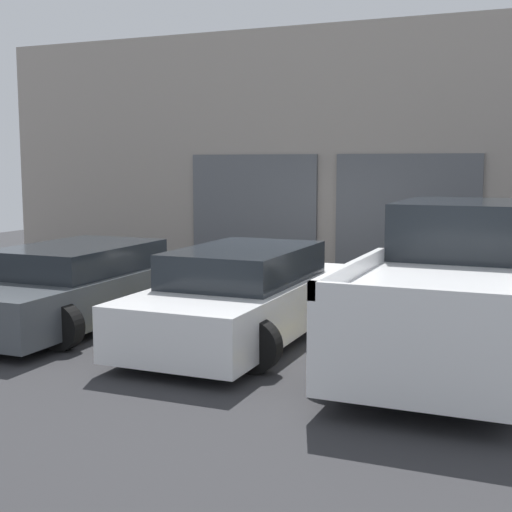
{
  "coord_description": "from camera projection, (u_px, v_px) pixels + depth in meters",
  "views": [
    {
      "loc": [
        3.86,
        -10.31,
        2.4
      ],
      "look_at": [
        0.0,
        -1.07,
        1.1
      ],
      "focal_mm": 50.0,
      "sensor_mm": 36.0,
      "label": 1
    }
  ],
  "objects": [
    {
      "name": "pickup_truck",
      "position": [
        453.0,
        286.0,
        8.91
      ],
      "size": [
        2.49,
        5.21,
        1.89
      ],
      "color": "white",
      "rests_on": "ground"
    },
    {
      "name": "sedan_white",
      "position": [
        243.0,
        296.0,
        9.73
      ],
      "size": [
        2.15,
        4.4,
        1.27
      ],
      "color": "white",
      "rests_on": "ground"
    },
    {
      "name": "ground_plane",
      "position": [
        282.0,
        317.0,
        11.22
      ],
      "size": [
        28.0,
        28.0,
        0.0
      ],
      "primitive_type": "plane",
      "color": "#2D2D30"
    },
    {
      "name": "parking_stripe_far_left",
      "position": [
        5.0,
        315.0,
        11.36
      ],
      "size": [
        0.12,
        2.2,
        0.01
      ],
      "primitive_type": "cube",
      "color": "gold",
      "rests_on": "ground"
    },
    {
      "name": "parking_stripe_centre",
      "position": [
        339.0,
        349.0,
        9.25
      ],
      "size": [
        0.12,
        2.2,
        0.01
      ],
      "primitive_type": "cube",
      "color": "gold",
      "rests_on": "ground"
    },
    {
      "name": "parking_stripe_left",
      "position": [
        155.0,
        330.0,
        10.31
      ],
      "size": [
        0.12,
        2.2,
        0.01
      ],
      "primitive_type": "cube",
      "color": "gold",
      "rests_on": "ground"
    },
    {
      "name": "shophouse_building",
      "position": [
        342.0,
        159.0,
        13.91
      ],
      "size": [
        15.29,
        0.68,
        5.04
      ],
      "color": "#9E9389",
      "rests_on": "ground"
    },
    {
      "name": "sedan_side",
      "position": [
        76.0,
        285.0,
        10.78
      ],
      "size": [
        2.25,
        4.55,
        1.18
      ],
      "color": "#474C51",
      "rests_on": "ground"
    }
  ]
}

